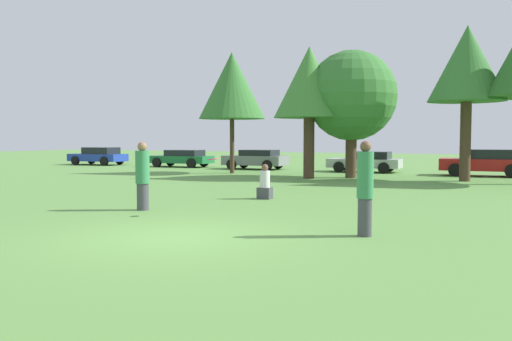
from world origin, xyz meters
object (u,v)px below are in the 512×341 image
at_px(person_catcher, 365,188).
at_px(tree_1, 309,83).
at_px(tree_3, 467,65).
at_px(parked_car_grey, 256,159).
at_px(frisbee, 212,159).
at_px(tree_0, 232,86).
at_px(parked_car_green, 182,158).
at_px(person_thrower, 143,176).
at_px(parked_car_silver, 366,161).
at_px(tree_2, 352,96).
at_px(bystander_sitting, 265,184).
at_px(parked_car_blue, 99,156).
at_px(parked_car_red, 485,162).

xyz_separation_m(person_catcher, tree_1, (-6.13, 14.17, 3.60)).
relative_size(tree_3, parked_car_grey, 1.79).
height_order(frisbee, tree_0, tree_0).
bearing_deg(parked_car_green, frisbee, 123.39).
bearing_deg(parked_car_green, tree_0, 143.11).
xyz_separation_m(person_thrower, person_catcher, (6.36, -1.32, 0.03)).
bearing_deg(parked_car_silver, tree_2, 93.38).
bearing_deg(parked_car_silver, person_catcher, 102.09).
distance_m(frisbee, tree_3, 15.58).
bearing_deg(tree_3, tree_1, -169.56).
bearing_deg(tree_1, person_catcher, -66.60).
height_order(bystander_sitting, tree_0, tree_0).
height_order(parked_car_blue, parked_car_grey, parked_car_blue).
relative_size(tree_0, parked_car_red, 1.56).
relative_size(person_catcher, tree_1, 0.30).
height_order(frisbee, parked_car_blue, frisbee).
xyz_separation_m(tree_1, parked_car_blue, (-18.14, 5.92, -3.89)).
bearing_deg(frisbee, bystander_sitting, 94.96).
relative_size(frisbee, tree_1, 0.04).
height_order(tree_1, parked_car_silver, tree_1).
distance_m(tree_0, parked_car_red, 13.82).
bearing_deg(tree_2, person_catcher, -74.10).
height_order(person_catcher, parked_car_grey, person_catcher).
bearing_deg(parked_car_grey, person_thrower, 104.55).
xyz_separation_m(bystander_sitting, tree_1, (-1.67, 8.99, 4.10)).
xyz_separation_m(bystander_sitting, tree_0, (-6.72, 10.68, 4.34)).
bearing_deg(parked_car_silver, parked_car_grey, -0.70).
xyz_separation_m(person_catcher, parked_car_green, (-17.27, 20.22, -0.35)).
bearing_deg(tree_3, tree_0, 178.08).
relative_size(parked_car_grey, parked_car_red, 0.92).
height_order(parked_car_blue, parked_car_red, parked_car_red).
bearing_deg(parked_car_silver, bystander_sitting, 89.81).
bearing_deg(person_catcher, parked_car_green, -37.75).
xyz_separation_m(parked_car_grey, parked_car_red, (13.18, -0.61, 0.06)).
bearing_deg(parked_car_red, person_thrower, 65.01).
relative_size(tree_3, parked_car_blue, 1.65).
height_order(bystander_sitting, parked_car_green, parked_car_green).
relative_size(bystander_sitting, parked_car_blue, 0.26).
bearing_deg(bystander_sitting, parked_car_blue, 143.03).
relative_size(parked_car_blue, parked_car_grey, 1.08).
bearing_deg(person_thrower, tree_2, 93.59).
distance_m(frisbee, bystander_sitting, 4.13).
xyz_separation_m(parked_car_silver, parked_car_red, (6.29, -0.67, 0.09)).
bearing_deg(parked_car_green, tree_2, 157.88).
relative_size(person_thrower, tree_1, 0.29).
bearing_deg(parked_car_blue, person_thrower, 132.43).
height_order(parked_car_blue, parked_car_silver, parked_car_blue).
xyz_separation_m(tree_1, parked_car_grey, (-5.49, 5.75, -3.91)).
distance_m(tree_1, parked_car_green, 13.28).
height_order(tree_2, parked_car_green, tree_2).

